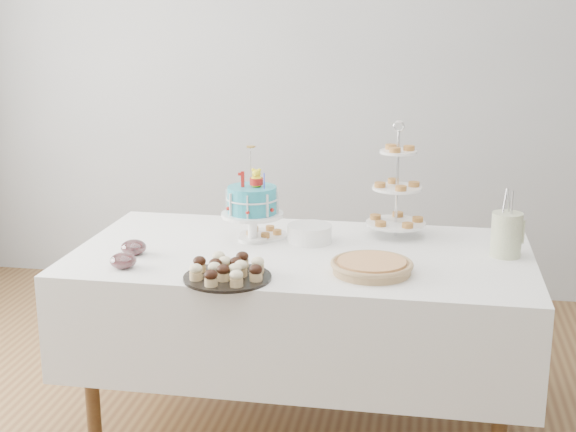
% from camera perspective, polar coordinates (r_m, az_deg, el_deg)
% --- Properties ---
extents(walls, '(5.04, 4.04, 2.70)m').
position_cam_1_polar(walls, '(2.98, 0.13, 6.50)').
color(walls, '#989B9D').
rests_on(walls, floor).
extents(table, '(1.92, 1.02, 0.77)m').
position_cam_1_polar(table, '(3.47, 1.00, -6.09)').
color(table, white).
rests_on(table, floor).
extents(birthday_cake, '(0.27, 0.27, 0.42)m').
position_cam_1_polar(birthday_cake, '(3.51, -2.54, 0.01)').
color(birthday_cake, white).
rests_on(birthday_cake, table).
extents(cupcake_tray, '(0.34, 0.34, 0.08)m').
position_cam_1_polar(cupcake_tray, '(3.05, -4.34, -3.81)').
color(cupcake_tray, black).
rests_on(cupcake_tray, table).
extents(pie, '(0.32, 0.32, 0.05)m').
position_cam_1_polar(pie, '(3.13, 5.98, -3.55)').
color(pie, tan).
rests_on(pie, table).
extents(tiered_stand, '(0.27, 0.27, 0.52)m').
position_cam_1_polar(tiered_stand, '(3.60, 7.75, 1.94)').
color(tiered_stand, silver).
rests_on(tiered_stand, table).
extents(plate_stack, '(0.20, 0.20, 0.08)m').
position_cam_1_polar(plate_stack, '(3.52, 1.55, -1.24)').
color(plate_stack, white).
rests_on(plate_stack, table).
extents(pastry_plate, '(0.22, 0.22, 0.03)m').
position_cam_1_polar(pastry_plate, '(3.61, -1.75, -1.22)').
color(pastry_plate, white).
rests_on(pastry_plate, table).
extents(jam_bowl_a, '(0.11, 0.11, 0.06)m').
position_cam_1_polar(jam_bowl_a, '(3.24, -11.64, -3.15)').
color(jam_bowl_a, silver).
rests_on(jam_bowl_a, table).
extents(jam_bowl_b, '(0.11, 0.11, 0.06)m').
position_cam_1_polar(jam_bowl_b, '(3.40, -10.92, -2.22)').
color(jam_bowl_b, silver).
rests_on(jam_bowl_b, table).
extents(utensil_pitcher, '(0.13, 0.13, 0.28)m').
position_cam_1_polar(utensil_pitcher, '(3.42, 15.29, -1.16)').
color(utensil_pitcher, white).
rests_on(utensil_pitcher, table).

